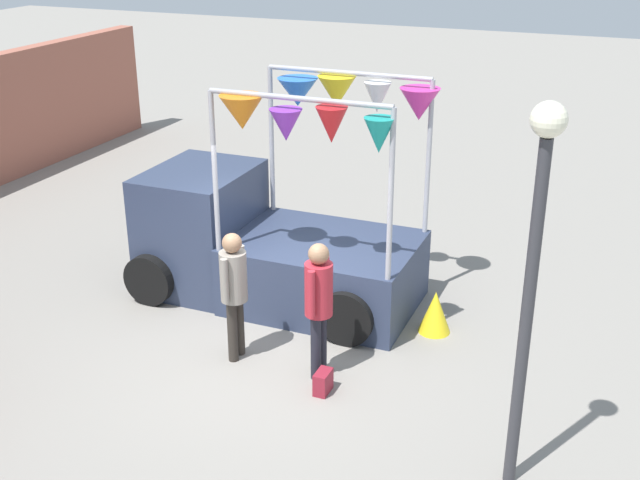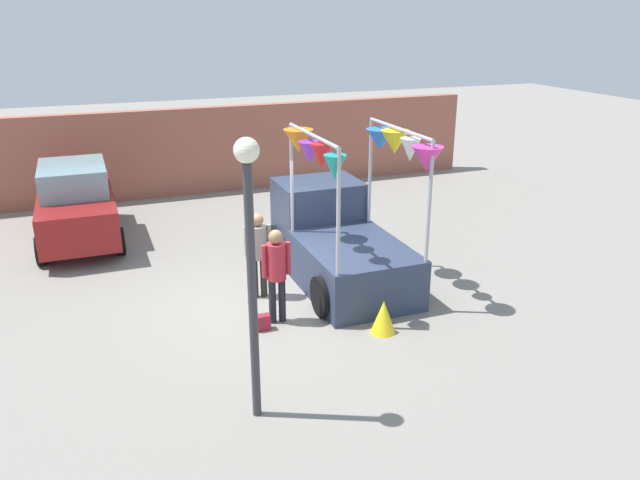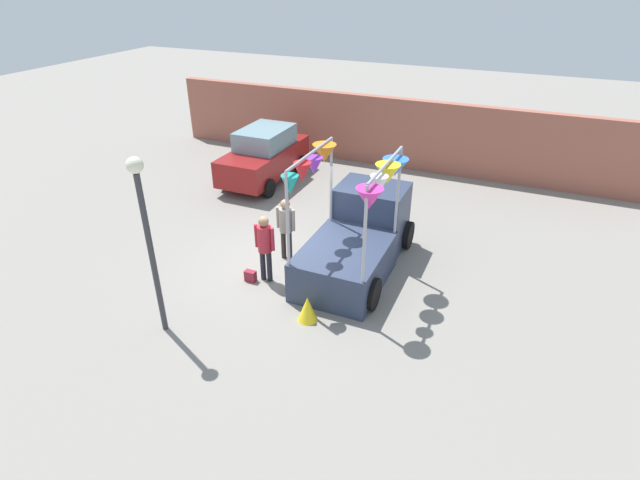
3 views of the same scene
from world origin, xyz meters
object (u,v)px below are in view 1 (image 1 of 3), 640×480
object	(u,v)px
vendor_truck	(261,235)
handbag	(323,382)
person_customer	(319,297)
person_vendor	(234,284)
folded_kite_bundle_sunflower	(435,312)
street_lamp	(534,250)

from	to	relation	value
vendor_truck	handbag	world-z (taller)	vendor_truck
person_customer	person_vendor	size ratio (longest dim) A/B	1.02
handbag	folded_kite_bundle_sunflower	size ratio (longest dim) A/B	0.47
vendor_truck	street_lamp	distance (m)	5.36
vendor_truck	handbag	distance (m)	2.95
person_customer	folded_kite_bundle_sunflower	world-z (taller)	person_customer
handbag	street_lamp	distance (m)	3.44
vendor_truck	folded_kite_bundle_sunflower	world-z (taller)	vendor_truck
person_customer	folded_kite_bundle_sunflower	distance (m)	2.06
person_vendor	folded_kite_bundle_sunflower	distance (m)	2.81
handbag	person_customer	bearing A→B (deg)	29.74
vendor_truck	person_customer	xyz separation A→B (m)	(-1.81, -1.66, 0.15)
person_vendor	street_lamp	bearing A→B (deg)	-106.39
person_customer	handbag	bearing A→B (deg)	-150.26
vendor_truck	handbag	bearing A→B (deg)	-139.31
vendor_truck	folded_kite_bundle_sunflower	xyz separation A→B (m)	(-0.21, -2.70, -0.62)
handbag	street_lamp	xyz separation A→B (m)	(-0.75, -2.34, 2.40)
person_vendor	handbag	xyz separation A→B (m)	(-0.34, -1.34, -0.90)
person_customer	handbag	size ratio (longest dim) A/B	6.28
vendor_truck	street_lamp	world-z (taller)	street_lamp
person_customer	handbag	xyz separation A→B (m)	(-0.35, -0.20, -0.93)
person_customer	handbag	distance (m)	1.01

